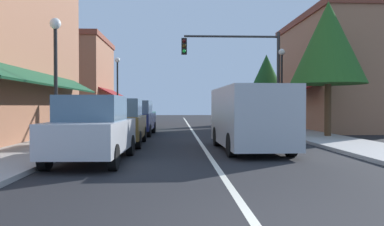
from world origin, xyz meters
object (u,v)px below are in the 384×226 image
(tree_right_near, at_px, (328,43))
(street_lamp_left_far, at_px, (117,80))
(parked_car_third_left, at_px, (136,118))
(street_lamp_right_mid, at_px, (282,76))
(street_lamp_left_near, at_px, (56,61))
(tree_right_far, at_px, (266,78))
(van_in_lane, at_px, (250,117))
(parked_car_nearest_left, at_px, (93,129))
(parked_car_second_left, at_px, (120,122))
(parked_car_far_left, at_px, (141,116))
(traffic_signal_mast_arm, at_px, (244,63))

(tree_right_near, bearing_deg, street_lamp_left_far, 138.04)
(parked_car_third_left, height_order, street_lamp_right_mid, street_lamp_right_mid)
(street_lamp_left_near, bearing_deg, tree_right_far, 58.42)
(street_lamp_left_far, distance_m, tree_right_far, 12.05)
(van_in_lane, bearing_deg, street_lamp_left_near, 179.48)
(parked_car_nearest_left, xyz_separation_m, van_in_lane, (4.67, 2.44, 0.27))
(street_lamp_right_mid, distance_m, tree_right_near, 4.01)
(parked_car_second_left, xyz_separation_m, tree_right_near, (9.15, 2.69, 3.52))
(street_lamp_left_far, bearing_deg, tree_right_near, -41.96)
(parked_car_second_left, relative_size, tree_right_far, 0.73)
(van_in_lane, bearing_deg, parked_car_second_left, 154.68)
(street_lamp_left_near, height_order, tree_right_far, tree_right_far)
(street_lamp_left_near, distance_m, street_lamp_right_mid, 12.93)
(parked_car_nearest_left, height_order, parked_car_far_left, same)
(parked_car_far_left, bearing_deg, parked_car_nearest_left, -89.86)
(parked_car_far_left, xyz_separation_m, tree_right_near, (9.28, -7.26, 3.52))
(parked_car_third_left, height_order, traffic_signal_mast_arm, traffic_signal_mast_arm)
(tree_right_near, bearing_deg, parked_car_nearest_left, -142.29)
(parked_car_third_left, height_order, parked_car_far_left, same)
(tree_right_far, bearing_deg, street_lamp_left_near, -121.58)
(parked_car_third_left, height_order, street_lamp_left_near, street_lamp_left_near)
(street_lamp_left_far, height_order, tree_right_near, tree_right_near)
(parked_car_nearest_left, relative_size, traffic_signal_mast_arm, 0.73)
(parked_car_second_left, bearing_deg, tree_right_far, 58.87)
(tree_right_far, bearing_deg, parked_car_second_left, -120.41)
(tree_right_near, bearing_deg, parked_car_third_left, 165.79)
(van_in_lane, bearing_deg, parked_car_nearest_left, -154.07)
(parked_car_nearest_left, bearing_deg, parked_car_far_left, 91.58)
(street_lamp_right_mid, bearing_deg, parked_car_second_left, -141.68)
(street_lamp_left_near, distance_m, tree_right_far, 21.54)
(traffic_signal_mast_arm, distance_m, street_lamp_left_near, 11.77)
(parked_car_third_left, xyz_separation_m, traffic_signal_mast_arm, (5.90, 1.69, 3.02))
(parked_car_far_left, relative_size, traffic_signal_mast_arm, 0.73)
(street_lamp_left_near, height_order, tree_right_near, tree_right_near)
(parked_car_second_left, bearing_deg, parked_car_third_left, 88.44)
(traffic_signal_mast_arm, relative_size, street_lamp_left_far, 1.14)
(van_in_lane, relative_size, street_lamp_right_mid, 1.12)
(tree_right_near, distance_m, tree_right_far, 13.53)
(parked_car_third_left, bearing_deg, parked_car_nearest_left, -89.26)
(parked_car_nearest_left, relative_size, street_lamp_left_far, 0.84)
(parked_car_third_left, xyz_separation_m, tree_right_far, (9.43, 11.21, 2.91))
(street_lamp_left_far, bearing_deg, parked_car_nearest_left, -83.56)
(street_lamp_right_mid, bearing_deg, parked_car_far_left, 155.98)
(parked_car_second_left, bearing_deg, parked_car_nearest_left, -91.78)
(tree_right_near, bearing_deg, traffic_signal_mast_arm, 128.50)
(parked_car_third_left, xyz_separation_m, street_lamp_right_mid, (7.93, 1.34, 2.28))
(parked_car_second_left, height_order, tree_right_far, tree_right_far)
(parked_car_second_left, xyz_separation_m, traffic_signal_mast_arm, (5.98, 6.68, 3.02))
(street_lamp_left_far, bearing_deg, traffic_signal_mast_arm, -37.14)
(parked_car_far_left, height_order, street_lamp_left_near, street_lamp_left_near)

